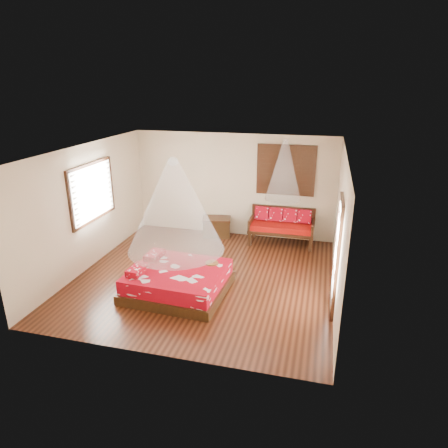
{
  "coord_description": "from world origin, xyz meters",
  "views": [
    {
      "loc": [
        2.37,
        -7.56,
        4.11
      ],
      "look_at": [
        0.35,
        0.35,
        1.15
      ],
      "focal_mm": 32.0,
      "sensor_mm": 36.0,
      "label": 1
    }
  ],
  "objects": [
    {
      "name": "bed",
      "position": [
        -0.35,
        -0.77,
        0.25
      ],
      "size": [
        2.03,
        1.85,
        0.63
      ],
      "rotation": [
        0.0,
        0.0,
        -0.05
      ],
      "color": "black",
      "rests_on": "floor"
    },
    {
      "name": "window_left",
      "position": [
        -2.71,
        0.2,
        1.7
      ],
      "size": [
        0.1,
        1.74,
        1.34
      ],
      "color": "black",
      "rests_on": "wall_left"
    },
    {
      "name": "mosquito_net_daybed",
      "position": [
        1.4,
        2.25,
        2.0
      ],
      "size": [
        0.9,
        0.9,
        1.5
      ],
      "primitive_type": "cone",
      "color": "white",
      "rests_on": "ceiling"
    },
    {
      "name": "room",
      "position": [
        0.0,
        0.0,
        1.4
      ],
      "size": [
        5.54,
        5.54,
        2.84
      ],
      "color": "black",
      "rests_on": "ground"
    },
    {
      "name": "shutter_panel",
      "position": [
        1.4,
        2.72,
        1.9
      ],
      "size": [
        1.52,
        0.06,
        1.32
      ],
      "color": "black",
      "rests_on": "wall_back"
    },
    {
      "name": "daybed",
      "position": [
        1.4,
        2.38,
        0.52
      ],
      "size": [
        1.68,
        0.75,
        0.94
      ],
      "color": "black",
      "rests_on": "floor"
    },
    {
      "name": "glazed_door",
      "position": [
        2.72,
        -0.6,
        1.07
      ],
      "size": [
        0.08,
        1.02,
        2.16
      ],
      "color": "black",
      "rests_on": "floor"
    },
    {
      "name": "wine_tray",
      "position": [
        0.26,
        -0.33,
        0.56
      ],
      "size": [
        0.27,
        0.27,
        0.22
      ],
      "rotation": [
        0.0,
        0.0,
        -0.26
      ],
      "color": "brown",
      "rests_on": "bed"
    },
    {
      "name": "storage_chest",
      "position": [
        -0.4,
        2.45,
        0.27
      ],
      "size": [
        0.87,
        0.71,
        0.53
      ],
      "rotation": [
        0.0,
        0.0,
        0.22
      ],
      "color": "black",
      "rests_on": "floor"
    },
    {
      "name": "mosquito_net_main",
      "position": [
        -0.34,
        -0.77,
        1.85
      ],
      "size": [
        1.89,
        1.89,
        1.8
      ],
      "primitive_type": "cone",
      "color": "white",
      "rests_on": "ceiling"
    }
  ]
}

